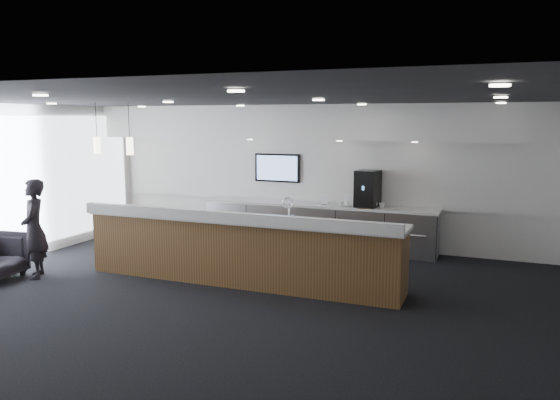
% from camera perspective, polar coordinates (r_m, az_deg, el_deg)
% --- Properties ---
extents(ground, '(10.00, 10.00, 0.00)m').
position_cam_1_polar(ground, '(8.44, -4.08, -10.31)').
color(ground, black).
rests_on(ground, ground).
extents(ceiling, '(10.00, 8.00, 0.02)m').
position_cam_1_polar(ceiling, '(8.00, -4.31, 10.50)').
color(ceiling, black).
rests_on(ceiling, back_wall).
extents(back_wall, '(10.00, 0.02, 3.00)m').
position_cam_1_polar(back_wall, '(11.78, 4.41, 2.52)').
color(back_wall, silver).
rests_on(back_wall, ground).
extents(soffit_bulkhead, '(10.00, 0.90, 0.70)m').
position_cam_1_polar(soffit_bulkhead, '(11.29, 3.78, 8.12)').
color(soffit_bulkhead, silver).
rests_on(soffit_bulkhead, back_wall).
extents(alcove_panel, '(9.80, 0.06, 1.40)m').
position_cam_1_polar(alcove_panel, '(11.74, 4.38, 2.99)').
color(alcove_panel, silver).
rests_on(alcove_panel, back_wall).
extents(back_credenza, '(5.06, 0.66, 0.95)m').
position_cam_1_polar(back_credenza, '(11.59, 3.82, -2.69)').
color(back_credenza, '#9DA1A6').
rests_on(back_credenza, ground).
extents(wall_tv, '(1.05, 0.08, 0.62)m').
position_cam_1_polar(wall_tv, '(12.01, -0.27, 3.38)').
color(wall_tv, black).
rests_on(wall_tv, back_wall).
extents(pendant_left, '(0.12, 0.12, 0.30)m').
position_cam_1_polar(pendant_left, '(9.94, -14.73, 5.51)').
color(pendant_left, '#FFEEC6').
rests_on(pendant_left, ceiling).
extents(pendant_right, '(0.12, 0.12, 0.30)m').
position_cam_1_polar(pendant_right, '(10.38, -17.85, 5.50)').
color(pendant_right, '#FFEEC6').
rests_on(pendant_right, ceiling).
extents(ceiling_can_lights, '(7.00, 5.00, 0.02)m').
position_cam_1_polar(ceiling_can_lights, '(8.00, -4.30, 10.29)').
color(ceiling_can_lights, white).
rests_on(ceiling_can_lights, ceiling).
extents(service_counter, '(5.52, 0.92, 1.49)m').
position_cam_1_polar(service_counter, '(9.13, -4.21, -5.10)').
color(service_counter, '#53341B').
rests_on(service_counter, ground).
extents(coffee_machine, '(0.48, 0.58, 0.74)m').
position_cam_1_polar(coffee_machine, '(11.16, 9.15, 1.17)').
color(coffee_machine, black).
rests_on(coffee_machine, back_credenza).
extents(info_sign_left, '(0.14, 0.03, 0.19)m').
position_cam_1_polar(info_sign_left, '(11.34, 4.68, -0.03)').
color(info_sign_left, white).
rests_on(info_sign_left, back_credenza).
extents(info_sign_right, '(0.18, 0.03, 0.24)m').
position_cam_1_polar(info_sign_right, '(11.22, 7.12, -0.02)').
color(info_sign_right, white).
rests_on(info_sign_right, back_credenza).
extents(lounge_guest, '(0.71, 0.74, 1.71)m').
position_cam_1_polar(lounge_guest, '(10.25, -24.30, -2.75)').
color(lounge_guest, black).
rests_on(lounge_guest, ground).
extents(cup_0, '(0.11, 0.11, 0.10)m').
position_cam_1_polar(cup_0, '(11.09, 10.59, -0.56)').
color(cup_0, white).
rests_on(cup_0, back_credenza).
extents(cup_1, '(0.16, 0.16, 0.10)m').
position_cam_1_polar(cup_1, '(11.12, 9.89, -0.52)').
color(cup_1, white).
rests_on(cup_1, back_credenza).
extents(cup_2, '(0.14, 0.14, 0.10)m').
position_cam_1_polar(cup_2, '(11.15, 9.18, -0.48)').
color(cup_2, white).
rests_on(cup_2, back_credenza).
extents(cup_3, '(0.14, 0.14, 0.10)m').
position_cam_1_polar(cup_3, '(11.18, 8.48, -0.44)').
color(cup_3, white).
rests_on(cup_3, back_credenza).
extents(cup_4, '(0.15, 0.15, 0.10)m').
position_cam_1_polar(cup_4, '(11.21, 7.79, -0.40)').
color(cup_4, white).
rests_on(cup_4, back_credenza).
extents(cup_5, '(0.12, 0.12, 0.10)m').
position_cam_1_polar(cup_5, '(11.25, 7.10, -0.36)').
color(cup_5, white).
rests_on(cup_5, back_credenza).
extents(cup_6, '(0.16, 0.16, 0.10)m').
position_cam_1_polar(cup_6, '(11.28, 6.41, -0.32)').
color(cup_6, white).
rests_on(cup_6, back_credenza).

